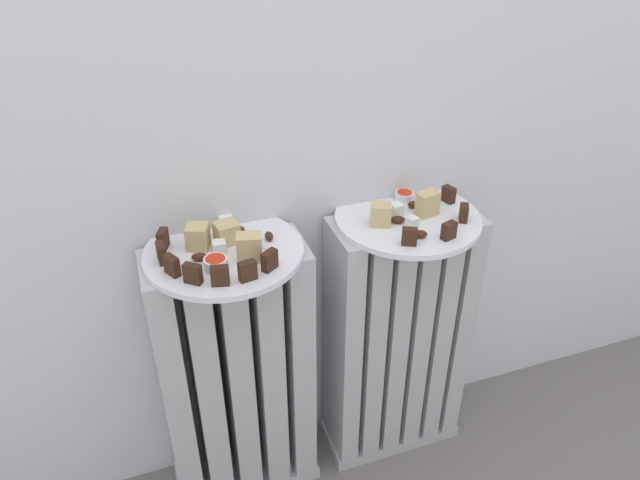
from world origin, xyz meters
TOP-DOWN VIEW (x-y plane):
  - radiator_left at (-0.19, 0.28)m, footprint 0.33×0.14m
  - radiator_right at (0.19, 0.28)m, footprint 0.33×0.14m
  - plate_left at (-0.19, 0.28)m, footprint 0.30×0.30m
  - plate_right at (0.19, 0.28)m, footprint 0.30×0.30m
  - dark_cake_slice_left_0 at (-0.30, 0.32)m, footprint 0.03×0.03m
  - dark_cake_slice_left_1 at (-0.30, 0.27)m, footprint 0.02×0.03m
  - dark_cake_slice_left_2 at (-0.29, 0.23)m, footprint 0.03×0.03m
  - dark_cake_slice_left_3 at (-0.26, 0.19)m, footprint 0.03×0.03m
  - dark_cake_slice_left_4 at (-0.22, 0.17)m, footprint 0.03×0.02m
  - dark_cake_slice_left_5 at (-0.17, 0.17)m, footprint 0.03×0.02m
  - dark_cake_slice_left_6 at (-0.13, 0.19)m, footprint 0.03×0.03m
  - marble_cake_slice_left_0 at (-0.23, 0.30)m, footprint 0.05×0.05m
  - marble_cake_slice_left_1 at (-0.15, 0.23)m, footprint 0.05×0.04m
  - marble_cake_slice_left_2 at (-0.18, 0.30)m, footprint 0.05×0.05m
  - turkish_delight_left_0 at (-0.17, 0.35)m, footprint 0.03×0.03m
  - turkish_delight_left_1 at (-0.20, 0.27)m, footprint 0.03×0.03m
  - medjool_date_left_0 at (-0.15, 0.32)m, footprint 0.02×0.03m
  - medjool_date_left_1 at (-0.10, 0.28)m, footprint 0.02×0.02m
  - medjool_date_left_2 at (-0.24, 0.26)m, footprint 0.03×0.02m
  - jam_bowl_left at (-0.22, 0.22)m, footprint 0.04×0.04m
  - dark_cake_slice_right_0 at (0.14, 0.18)m, footprint 0.03×0.03m
  - dark_cake_slice_right_1 at (0.23, 0.17)m, footprint 0.03×0.02m
  - dark_cake_slice_right_2 at (0.29, 0.23)m, footprint 0.03×0.03m
  - dark_cake_slice_right_3 at (0.30, 0.31)m, footprint 0.02×0.03m
  - marble_cake_slice_right_0 at (0.23, 0.27)m, footprint 0.05×0.04m
  - marble_cake_slice_right_1 at (0.12, 0.27)m, footprint 0.05×0.05m
  - turkish_delight_right_0 at (0.18, 0.24)m, footprint 0.03×0.03m
  - turkish_delight_right_1 at (0.17, 0.29)m, footprint 0.03×0.03m
  - medjool_date_right_0 at (0.16, 0.26)m, footprint 0.03×0.03m
  - medjool_date_right_1 at (0.18, 0.20)m, footprint 0.03×0.03m
  - medjool_date_right_2 at (0.22, 0.31)m, footprint 0.03×0.02m
  - jam_bowl_right at (0.21, 0.34)m, footprint 0.04×0.04m
  - fork at (-0.13, 0.28)m, footprint 0.06×0.09m

SIDE VIEW (x-z plane):
  - radiator_left at x=-0.19m, z-range 0.00..0.65m
  - radiator_right at x=0.19m, z-range 0.00..0.65m
  - plate_left at x=-0.19m, z-range 0.65..0.66m
  - plate_right at x=0.19m, z-range 0.65..0.66m
  - fork at x=-0.13m, z-range 0.66..0.67m
  - medjool_date_right_1 at x=0.18m, z-range 0.66..0.68m
  - medjool_date_left_0 at x=-0.15m, z-range 0.66..0.68m
  - medjool_date_right_0 at x=0.16m, z-range 0.66..0.68m
  - medjool_date_right_2 at x=0.22m, z-range 0.66..0.68m
  - medjool_date_left_2 at x=-0.24m, z-range 0.66..0.68m
  - medjool_date_left_1 at x=-0.10m, z-range 0.66..0.68m
  - turkish_delight_right_0 at x=0.18m, z-range 0.66..0.68m
  - jam_bowl_right at x=0.21m, z-range 0.66..0.68m
  - turkish_delight_left_1 at x=-0.20m, z-range 0.66..0.69m
  - jam_bowl_left at x=-0.22m, z-range 0.66..0.69m
  - turkish_delight_right_1 at x=0.17m, z-range 0.66..0.69m
  - turkish_delight_left_0 at x=-0.17m, z-range 0.66..0.69m
  - dark_cake_slice_right_0 at x=0.14m, z-range 0.66..0.70m
  - dark_cake_slice_right_1 at x=0.23m, z-range 0.66..0.70m
  - dark_cake_slice_right_2 at x=0.29m, z-range 0.66..0.70m
  - dark_cake_slice_right_3 at x=0.30m, z-range 0.66..0.70m
  - dark_cake_slice_left_0 at x=-0.30m, z-range 0.66..0.70m
  - dark_cake_slice_left_1 at x=-0.30m, z-range 0.66..0.70m
  - dark_cake_slice_left_2 at x=-0.29m, z-range 0.66..0.70m
  - dark_cake_slice_left_3 at x=-0.26m, z-range 0.66..0.70m
  - dark_cake_slice_left_4 at x=-0.22m, z-range 0.66..0.70m
  - dark_cake_slice_left_5 at x=-0.17m, z-range 0.66..0.70m
  - dark_cake_slice_left_6 at x=-0.13m, z-range 0.66..0.70m
  - marble_cake_slice_left_2 at x=-0.18m, z-range 0.66..0.70m
  - marble_cake_slice_right_1 at x=0.12m, z-range 0.66..0.71m
  - marble_cake_slice_left_0 at x=-0.23m, z-range 0.66..0.71m
  - marble_cake_slice_right_0 at x=0.23m, z-range 0.66..0.71m
  - marble_cake_slice_left_1 at x=-0.15m, z-range 0.66..0.71m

